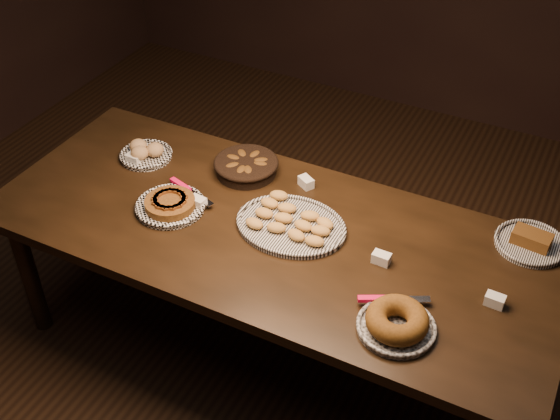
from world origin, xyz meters
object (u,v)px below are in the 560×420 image
at_px(buffet_table, 271,242).
at_px(bundt_cake_plate, 397,322).
at_px(apple_tart_plate, 170,204).
at_px(madeleine_platter, 291,223).

bearing_deg(buffet_table, bundt_cake_plate, -23.94).
height_order(apple_tart_plate, madeleine_platter, apple_tart_plate).
bearing_deg(bundt_cake_plate, madeleine_platter, 143.86).
height_order(buffet_table, apple_tart_plate, apple_tart_plate).
relative_size(apple_tart_plate, madeleine_platter, 0.68).
distance_m(madeleine_platter, bundt_cake_plate, 0.67).
distance_m(apple_tart_plate, bundt_cake_plate, 1.11).
xyz_separation_m(madeleine_platter, bundt_cake_plate, (0.58, -0.33, 0.02)).
bearing_deg(apple_tart_plate, bundt_cake_plate, -22.11).
xyz_separation_m(buffet_table, madeleine_platter, (0.07, 0.05, 0.09)).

